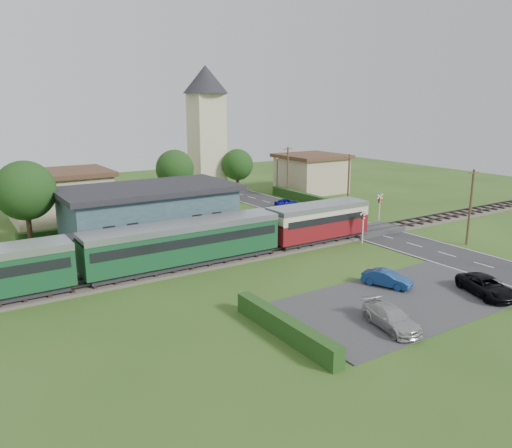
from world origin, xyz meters
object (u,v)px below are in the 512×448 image
house_east (311,173)px  pedestrian_near (238,233)px  station_building (149,214)px  crossing_signal_near (363,221)px  equipment_hut (78,252)px  car_park_blue (387,278)px  car_park_silver (391,318)px  crossing_signal_far (380,204)px  pedestrian_far (89,258)px  car_park_dark (487,286)px  church_tower (206,122)px  train (146,248)px  house_west (60,195)px  car_on_road (286,203)px

house_east → pedestrian_near: house_east is taller
station_building → crossing_signal_near: 19.98m
equipment_hut → car_park_blue: equipment_hut is taller
equipment_hut → house_east: (38.00, 18.80, 1.05)m
crossing_signal_near → car_park_silver: bearing=-129.5°
house_east → equipment_hut: bearing=-153.7°
crossing_signal_far → crossing_signal_near: bearing=-146.3°
house_east → pedestrian_far: (-37.30, -19.03, -1.60)m
car_park_dark → pedestrian_far: 28.93m
church_tower → crossing_signal_far: (8.60, -23.61, -8.08)m
station_building → church_tower: church_tower is taller
station_building → pedestrian_far: (-7.30, -6.03, -1.50)m
station_building → train: (-3.77, -8.99, -0.52)m
station_building → pedestrian_far: 9.59m
house_west → house_east: size_ratio=1.23×
crossing_signal_far → car_park_silver: 26.70m
church_tower → house_east: church_tower is taller
station_building → church_tower: size_ratio=0.91×
house_west → pedestrian_far: 20.23m
equipment_hut → car_park_blue: (17.69, -14.83, -1.09)m
station_building → train: size_ratio=0.37×
house_east → car_park_silver: 46.07m
church_tower → crossing_signal_near: bearing=-87.2°
crossing_signal_near → car_park_dark: (-2.30, -14.09, -1.42)m
car_on_road → car_park_blue: car_park_blue is taller
house_west → car_on_road: (25.31, -8.10, -2.22)m
pedestrian_far → station_building: bearing=-53.3°
house_west → house_east: 35.01m
crossing_signal_far → pedestrian_far: crossing_signal_far is taller
crossing_signal_far → pedestrian_near: 17.68m
car_on_road → car_park_silver: bearing=166.8°
house_west → pedestrian_far: bearing=-96.6°
car_park_silver → pedestrian_near: 19.30m
pedestrian_near → car_park_silver: bearing=96.1°
train → car_park_blue: bearing=-40.8°
equipment_hut → car_park_silver: size_ratio=0.60×
car_park_silver → pedestrian_far: 22.92m
pedestrian_near → pedestrian_far: pedestrian_near is taller
car_on_road → train: bearing=134.8°
equipment_hut → train: train is taller
train → house_west: 23.04m
train → station_building: bearing=67.2°
train → church_tower: church_tower is taller
crossing_signal_near → crossing_signal_far: (7.20, 4.80, 0.00)m
church_tower → crossing_signal_near: (1.40, -28.41, -8.08)m
house_west → pedestrian_near: 23.06m
crossing_signal_far → car_park_dark: crossing_signal_far is taller
station_building → car_on_road: bearing=16.2°
house_east → car_park_dark: size_ratio=1.92×
station_building → house_west: house_west is taller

